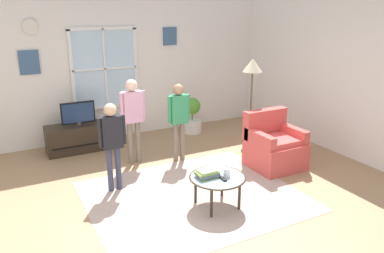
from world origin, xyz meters
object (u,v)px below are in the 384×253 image
at_px(armchair, 274,147).
at_px(remote_near_books, 223,179).
at_px(tv_stand, 80,138).
at_px(floor_lamp, 252,75).
at_px(remote_near_cup, 210,174).
at_px(potted_plant_by_window, 192,116).
at_px(person_pink_shirt, 133,112).
at_px(book_stack, 207,173).
at_px(television, 78,113).
at_px(cup, 227,173).
at_px(coffee_table, 217,179).
at_px(person_black_shirt, 112,137).
at_px(person_green_shirt, 179,114).

distance_m(armchair, remote_near_books, 1.63).
bearing_deg(tv_stand, floor_lamp, -29.00).
relative_size(tv_stand, armchair, 1.31).
distance_m(remote_near_cup, potted_plant_by_window, 2.94).
height_order(person_pink_shirt, potted_plant_by_window, person_pink_shirt).
xyz_separation_m(tv_stand, book_stack, (0.99, -2.74, 0.22)).
xyz_separation_m(person_pink_shirt, potted_plant_by_window, (1.55, 0.95, -0.52)).
distance_m(remote_near_books, potted_plant_by_window, 3.08).
bearing_deg(book_stack, television, 109.82).
bearing_deg(cup, coffee_table, 153.43).
xyz_separation_m(book_stack, remote_near_cup, (0.06, 0.03, -0.04)).
relative_size(remote_near_cup, person_pink_shirt, 0.10).
bearing_deg(coffee_table, armchair, 24.86).
bearing_deg(remote_near_cup, remote_near_books, -66.50).
distance_m(coffee_table, cup, 0.14).
bearing_deg(remote_near_cup, armchair, 21.19).
bearing_deg(floor_lamp, television, 151.04).
bearing_deg(coffee_table, floor_lamp, 42.66).
xyz_separation_m(book_stack, remote_near_books, (0.14, -0.15, -0.04)).
distance_m(remote_near_books, person_black_shirt, 1.57).
distance_m(person_pink_shirt, floor_lamp, 2.04).
height_order(television, remote_near_cup, television).
relative_size(remote_near_books, person_green_shirt, 0.11).
distance_m(book_stack, person_black_shirt, 1.36).
relative_size(television, cup, 5.21).
bearing_deg(remote_near_books, television, 111.25).
distance_m(tv_stand, armchair, 3.32).
bearing_deg(potted_plant_by_window, remote_near_books, -110.72).
bearing_deg(tv_stand, potted_plant_by_window, -0.29).
bearing_deg(book_stack, floor_lamp, 39.37).
height_order(book_stack, person_green_shirt, person_green_shirt).
bearing_deg(person_green_shirt, cup, -94.39).
bearing_deg(floor_lamp, person_green_shirt, 170.10).
xyz_separation_m(tv_stand, armchair, (2.55, -2.12, 0.09)).
distance_m(person_black_shirt, potted_plant_by_window, 2.78).
bearing_deg(cup, book_stack, 155.56).
bearing_deg(television, floor_lamp, -28.96).
height_order(remote_near_cup, floor_lamp, floor_lamp).
relative_size(armchair, person_pink_shirt, 0.64).
bearing_deg(book_stack, remote_near_cup, 31.40).
relative_size(cup, remote_near_cup, 0.78).
relative_size(tv_stand, coffee_table, 1.60).
bearing_deg(tv_stand, remote_near_books, -68.77).
distance_m(armchair, potted_plant_by_window, 2.14).
xyz_separation_m(television, person_pink_shirt, (0.66, -0.96, 0.17)).
relative_size(tv_stand, cup, 10.48).
bearing_deg(remote_near_cup, television, 111.09).
bearing_deg(person_black_shirt, remote_near_cup, -44.76).
height_order(coffee_table, person_black_shirt, person_black_shirt).
xyz_separation_m(person_black_shirt, potted_plant_by_window, (2.12, 1.75, -0.44)).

